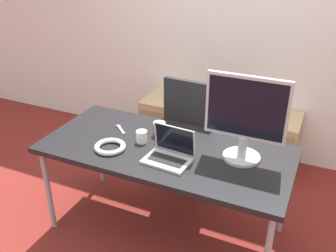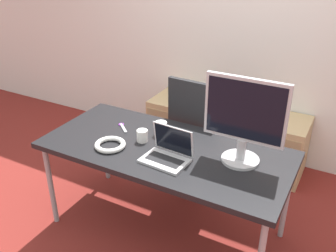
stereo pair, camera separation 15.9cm
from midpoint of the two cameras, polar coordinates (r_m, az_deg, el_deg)
ground_plane at (r=3.05m, az=-1.87°, el=-15.28°), size 14.00×14.00×0.00m
wall_back at (r=3.69m, az=8.15°, el=14.97°), size 10.00×0.05×2.60m
desk at (r=2.64m, az=-2.10°, el=-4.19°), size 1.75×0.81×0.73m
office_chair at (r=3.34m, az=3.07°, el=-2.93°), size 0.56×0.57×1.06m
cabinet_left at (r=3.96m, az=-0.91°, el=0.42°), size 0.49×0.47×0.57m
cabinet_right at (r=3.68m, az=14.14°, el=-2.65°), size 0.49×0.47×0.57m
water_bottle at (r=3.80m, az=-0.93°, el=5.52°), size 0.08×0.08×0.20m
laptop_center at (r=2.46m, az=-1.63°, el=-4.24°), size 0.31×0.25×0.22m
monitor at (r=2.39m, az=9.85°, el=1.26°), size 0.52×0.25×0.58m
coffee_cup_white at (r=2.67m, az=-5.78°, el=-1.69°), size 0.08×0.08×0.09m
coffee_cup_brown at (r=2.76m, az=-2.98°, el=-0.43°), size 0.09×0.09×0.10m
cable_coil at (r=2.63m, az=-10.54°, el=-3.15°), size 0.22×0.22×0.04m
scissors at (r=2.89m, az=-8.90°, el=-0.38°), size 0.15×0.13×0.01m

